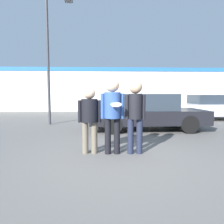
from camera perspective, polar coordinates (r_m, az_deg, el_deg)
name	(u,v)px	position (r m, az deg, el deg)	size (l,w,h in m)	color
ground_plane	(122,155)	(4.86, 2.79, -12.23)	(56.00, 56.00, 0.00)	#5B5956
storefront_building	(108,89)	(16.29, -1.01, 6.52)	(24.00, 0.22, 3.54)	silver
person_left	(90,114)	(4.85, -6.43, -0.56)	(0.56, 0.39, 1.62)	#665B4C
person_middle_with_frisbee	(112,108)	(4.77, 0.12, 1.10)	(0.57, 0.59, 1.82)	black
person_right	(135,110)	(4.82, 6.67, 0.56)	(0.49, 0.32, 1.78)	#1E2338
parked_car_near	(146,112)	(8.17, 9.64, 0.09)	(4.52, 1.94, 1.45)	black
parked_car_far	(214,107)	(12.54, 27.22, 1.29)	(4.55, 1.84, 1.39)	silver
street_lamp	(52,46)	(10.03, -16.73, 17.49)	(1.23, 0.35, 5.92)	#38383D
shrub	(161,105)	(16.25, 13.75, 1.85)	(1.03, 1.03, 1.03)	#285B2D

